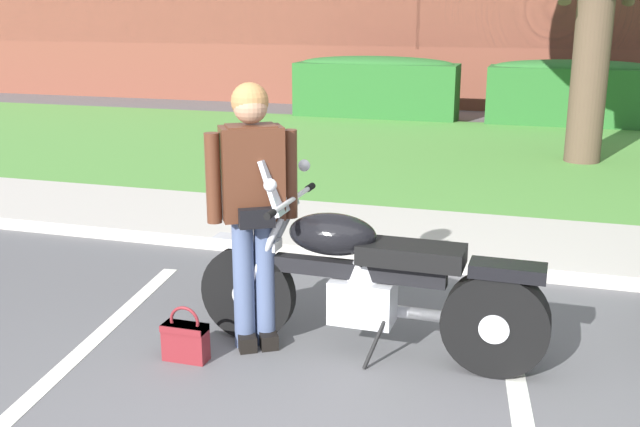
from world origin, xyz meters
TOP-DOWN VIEW (x-y plane):
  - curb_strip at (0.00, 3.07)m, footprint 60.00×0.20m
  - concrete_walk at (0.00, 3.92)m, footprint 60.00×1.50m
  - grass_lawn at (0.00, 8.02)m, footprint 60.00×6.71m
  - stall_stripe_0 at (-1.74, 0.20)m, footprint 0.66×4.38m
  - motorcycle at (0.02, 1.31)m, footprint 2.24×0.82m
  - rider_person at (-0.78, 1.24)m, footprint 0.50×0.40m
  - handbag at (-1.12, 0.90)m, footprint 0.28×0.13m
  - hedge_left at (-2.34, 11.62)m, footprint 3.20×0.90m
  - hedge_center_left at (1.38, 11.62)m, footprint 3.11×0.90m
  - brick_building at (-1.86, 17.74)m, footprint 28.12×8.65m

SIDE VIEW (x-z plane):
  - stall_stripe_0 at x=-1.74m, z-range 0.00..0.01m
  - grass_lawn at x=0.00m, z-range 0.00..0.06m
  - concrete_walk at x=0.00m, z-range 0.00..0.08m
  - curb_strip at x=0.00m, z-range 0.00..0.12m
  - handbag at x=-1.12m, z-range -0.04..0.32m
  - motorcycle at x=0.02m, z-range -0.14..1.12m
  - hedge_left at x=-2.34m, z-range 0.03..1.27m
  - hedge_center_left at x=1.38m, z-range 0.03..1.27m
  - rider_person at x=-0.78m, z-range 0.14..1.84m
  - brick_building at x=-1.86m, z-range 0.00..3.63m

